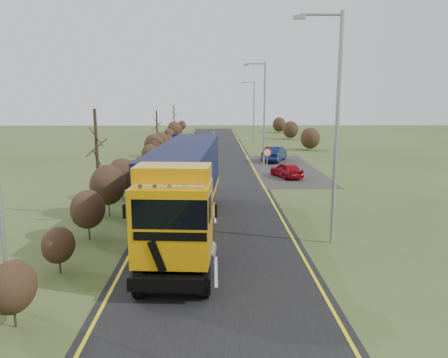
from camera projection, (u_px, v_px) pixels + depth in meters
name	position (u px, v px, depth m)	size (l,w,h in m)	color
ground	(215.00, 238.00, 20.94)	(160.00, 160.00, 0.00)	#3E4E21
road	(215.00, 193.00, 30.75)	(8.00, 120.00, 0.02)	black
layby	(284.00, 169.00, 40.73)	(6.00, 18.00, 0.02)	#2A2726
lane_markings	(215.00, 193.00, 30.45)	(7.52, 116.00, 0.01)	yellow
hedgerow	(122.00, 176.00, 28.24)	(2.24, 102.04, 6.05)	black
lorry	(185.00, 184.00, 21.40)	(3.51, 15.85, 4.37)	black
car_red_hatchback	(286.00, 170.00, 36.36)	(1.49, 3.71, 1.27)	maroon
car_blue_sedan	(275.00, 154.00, 45.20)	(1.65, 4.74, 1.56)	#0B183F
streetlight_near	(334.00, 119.00, 19.26)	(2.18, 0.21, 10.28)	#929597
streetlight_mid	(263.00, 111.00, 39.77)	(2.06, 0.19, 9.69)	#929597
streetlight_far	(253.00, 109.00, 63.00)	(1.86, 0.18, 8.75)	#929597
speed_sign	(267.00, 157.00, 34.69)	(0.73, 0.10, 2.66)	#929597
warning_board	(267.00, 149.00, 47.56)	(0.64, 0.11, 1.67)	#929597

